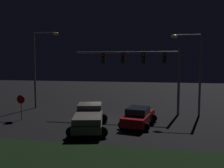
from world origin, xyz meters
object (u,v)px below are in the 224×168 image
at_px(traffic_signal_gantry, 144,63).
at_px(street_lamp_right, 194,64).
at_px(pickup_truck, 89,116).
at_px(stop_sign, 21,103).
at_px(street_lamp_left, 39,60).
at_px(car_sedan, 138,116).

xyz_separation_m(traffic_signal_gantry, street_lamp_right, (4.67, -0.16, -0.05)).
distance_m(pickup_truck, traffic_signal_gantry, 8.36).
xyz_separation_m(pickup_truck, stop_sign, (-6.75, 1.78, 0.56)).
xyz_separation_m(street_lamp_left, stop_sign, (0.85, -5.33, -3.77)).
bearing_deg(street_lamp_right, pickup_truck, -144.60).
distance_m(car_sedan, street_lamp_left, 13.29).
xyz_separation_m(car_sedan, street_lamp_right, (4.86, 4.30, 4.24)).
height_order(car_sedan, stop_sign, stop_sign).
bearing_deg(street_lamp_right, traffic_signal_gantry, 177.98).
xyz_separation_m(pickup_truck, street_lamp_right, (8.53, 6.06, 3.98)).
bearing_deg(street_lamp_left, street_lamp_right, -3.74).
distance_m(car_sedan, street_lamp_right, 7.75).
xyz_separation_m(car_sedan, street_lamp_left, (-11.27, 5.35, 4.59)).
xyz_separation_m(traffic_signal_gantry, stop_sign, (-10.61, -4.45, -3.47)).
bearing_deg(pickup_truck, traffic_signal_gantry, -43.53).
bearing_deg(car_sedan, stop_sign, 100.73).
bearing_deg(street_lamp_left, pickup_truck, -43.12).
bearing_deg(street_lamp_right, car_sedan, -138.51).
height_order(car_sedan, street_lamp_right, street_lamp_right).
height_order(pickup_truck, car_sedan, pickup_truck).
distance_m(pickup_truck, stop_sign, 7.00).
height_order(traffic_signal_gantry, stop_sign, traffic_signal_gantry).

